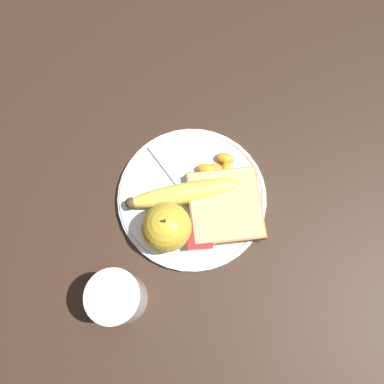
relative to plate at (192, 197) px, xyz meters
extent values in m
plane|color=#332116|center=(0.00, 0.00, -0.01)|extent=(3.00, 3.00, 0.00)
cylinder|color=silver|center=(0.00, 0.00, 0.00)|extent=(0.24, 0.24, 0.01)
torus|color=silver|center=(0.00, 0.00, 0.00)|extent=(0.24, 0.24, 0.01)
cylinder|color=silver|center=(0.15, -0.11, 0.04)|extent=(0.07, 0.07, 0.09)
cylinder|color=yellow|center=(0.15, -0.11, 0.03)|extent=(0.06, 0.06, 0.07)
sphere|color=gold|center=(0.06, -0.04, 0.04)|extent=(0.07, 0.07, 0.07)
cylinder|color=brown|center=(0.06, -0.04, 0.08)|extent=(0.00, 0.00, 0.01)
ellipsoid|color=#E0CC4C|center=(0.00, -0.01, 0.02)|extent=(0.06, 0.19, 0.03)
sphere|color=#473319|center=(0.01, -0.10, 0.02)|extent=(0.02, 0.02, 0.02)
cube|color=olive|center=(0.02, 0.05, 0.02)|extent=(0.12, 0.12, 0.02)
cube|color=tan|center=(0.02, 0.05, 0.02)|extent=(0.12, 0.11, 0.02)
cube|color=silver|center=(-0.04, -0.03, 0.01)|extent=(0.11, 0.08, 0.00)
cube|color=silver|center=(0.04, 0.02, 0.01)|extent=(0.06, 0.05, 0.00)
cube|color=silver|center=(0.07, 0.01, 0.01)|extent=(0.04, 0.04, 0.02)
cube|color=#B21E1E|center=(0.07, 0.01, 0.02)|extent=(0.05, 0.04, 0.00)
ellipsoid|color=orange|center=(-0.02, 0.02, 0.01)|extent=(0.03, 0.03, 0.02)
ellipsoid|color=orange|center=(-0.01, 0.00, 0.01)|extent=(0.03, 0.03, 0.02)
ellipsoid|color=orange|center=(-0.06, 0.06, 0.01)|extent=(0.03, 0.03, 0.02)
ellipsoid|color=orange|center=(-0.04, 0.06, 0.01)|extent=(0.03, 0.02, 0.02)
ellipsoid|color=orange|center=(0.00, 0.04, 0.01)|extent=(0.02, 0.03, 0.02)
ellipsoid|color=orange|center=(0.00, -0.01, 0.01)|extent=(0.04, 0.02, 0.02)
ellipsoid|color=orange|center=(-0.02, 0.00, 0.01)|extent=(0.03, 0.02, 0.02)
ellipsoid|color=orange|center=(-0.04, 0.03, 0.01)|extent=(0.03, 0.04, 0.02)
ellipsoid|color=orange|center=(-0.04, 0.04, 0.01)|extent=(0.02, 0.03, 0.01)
ellipsoid|color=orange|center=(-0.03, 0.03, 0.01)|extent=(0.03, 0.03, 0.01)
camera|label=1|loc=(0.18, -0.01, 0.58)|focal=35.00mm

